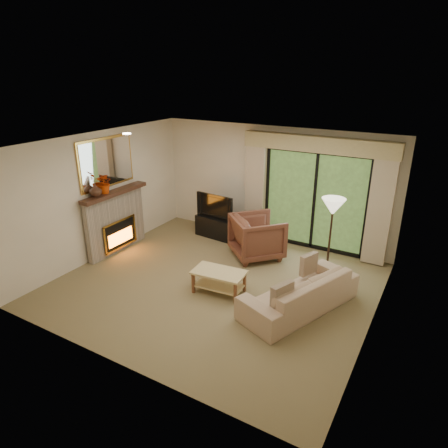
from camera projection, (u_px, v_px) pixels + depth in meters
The scene contains 22 objects.
floor at pixel (216, 284), 7.43m from camera, with size 5.50×5.50×0.00m, color olive.
ceiling at pixel (215, 144), 6.48m from camera, with size 5.50×5.50×0.00m, color white.
wall_back at pixel (273, 185), 8.97m from camera, with size 5.00×5.00×0.00m, color beige.
wall_front at pixel (111, 281), 4.94m from camera, with size 5.00×5.00×0.00m, color beige.
wall_left at pixel (102, 195), 8.23m from camera, with size 5.00×5.00×0.00m, color beige.
wall_right at pixel (381, 253), 5.68m from camera, with size 5.00×5.00×0.00m, color beige.
fireplace at pixel (116, 221), 8.56m from camera, with size 0.24×1.70×1.37m, color gray, non-canonical shape.
mirror at pixel (107, 162), 8.14m from camera, with size 0.07×1.45×1.02m, color gold, non-canonical shape.
sliding_door at pixel (315, 201), 8.54m from camera, with size 2.26×0.10×2.16m, color black, non-canonical shape.
curtain_left at pixel (256, 189), 9.04m from camera, with size 0.45×0.18×2.35m, color tan.
curtain_right at pixel (380, 208), 7.78m from camera, with size 0.45×0.18×2.35m, color tan.
cornice at pixel (318, 144), 8.02m from camera, with size 3.20×0.24×0.32m, color tan.
media_console at pixel (217, 227), 9.44m from camera, with size 0.98×0.44×0.49m, color black.
tv at pixel (217, 205), 9.25m from camera, with size 0.98×0.13×0.57m, color black.
armchair at pixel (257, 237), 8.36m from camera, with size 0.97×0.99×0.91m, color brown.
sofa at pixel (300, 292), 6.58m from camera, with size 2.14×0.84×0.62m, color tan.
pillow_near at pixel (282, 296), 6.04m from camera, with size 0.11×0.41×0.41m, color brown.
pillow_far at pixel (309, 264), 7.04m from camera, with size 0.10×0.38×0.38m, color brown.
coffee_table at pixel (219, 282), 7.09m from camera, with size 0.92×0.51×0.42m, color #D9BC7D, non-canonical shape.
floor_lamp at pixel (330, 240), 7.34m from camera, with size 0.43×0.43×1.60m, color white, non-canonical shape.
vase at pixel (95, 190), 7.88m from camera, with size 0.25×0.25×0.26m, color #3D2317.
branches at pixel (104, 183), 8.05m from camera, with size 0.39×0.34×0.43m, color #C43A09.
Camera 1 is at (3.38, -5.56, 3.77)m, focal length 32.00 mm.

